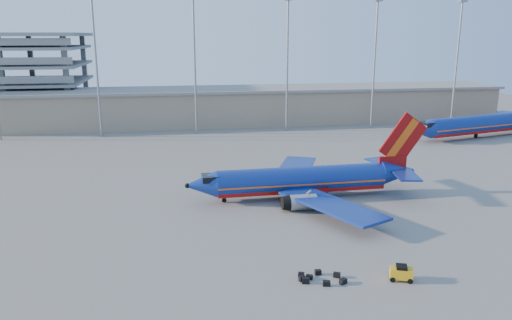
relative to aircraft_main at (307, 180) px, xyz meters
name	(u,v)px	position (x,y,z in m)	size (l,w,h in m)	color
ground	(254,199)	(-6.98, 0.49, -2.35)	(220.00, 220.00, 0.00)	slate
terminal_building	(255,105)	(3.02, 58.49, 1.97)	(122.00, 16.00, 8.50)	gray
light_mast_row	(242,51)	(-1.98, 46.49, 15.20)	(101.60, 1.60, 28.65)	gray
aircraft_main	(307,180)	(0.00, 0.00, 0.00)	(32.49, 31.26, 11.00)	navy
aircraft_second	(480,124)	(46.37, 32.59, 0.49)	(35.93, 16.75, 12.38)	navy
baggage_tug	(401,273)	(2.14, -23.73, -1.62)	(2.24, 1.78, 1.40)	gold
luggage_pile	(319,278)	(-4.97, -22.59, -2.12)	(4.10, 2.62, 0.54)	black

